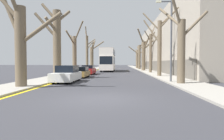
{
  "coord_description": "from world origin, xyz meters",
  "views": [
    {
      "loc": [
        1.03,
        -9.43,
        1.72
      ],
      "look_at": [
        -0.54,
        25.94,
        0.45
      ],
      "focal_mm": 32.0,
      "sensor_mm": 36.0,
      "label": 1
    }
  ],
  "objects_px": {
    "street_tree_right_0": "(181,46)",
    "street_tree_left_2": "(74,52)",
    "street_tree_left_0": "(20,41)",
    "street_tree_right_5": "(137,59)",
    "street_tree_right_3": "(144,53)",
    "street_tree_right_4": "(139,55)",
    "parked_car_1": "(80,72)",
    "parked_car_2": "(88,70)",
    "street_tree_left_4": "(92,56)",
    "street_tree_right_2": "(151,50)",
    "street_tree_left_3": "(87,51)",
    "lamp_post": "(170,36)",
    "double_decker_bus": "(108,59)",
    "street_tree_right_1": "(160,44)",
    "parked_car_0": "(67,74)",
    "street_tree_left_1": "(56,41)"
  },
  "relations": [
    {
      "from": "street_tree_left_1",
      "to": "double_decker_bus",
      "type": "xyz_separation_m",
      "value": [
        4.29,
        19.77,
        -1.48
      ]
    },
    {
      "from": "street_tree_right_1",
      "to": "street_tree_right_0",
      "type": "bearing_deg",
      "value": -90.43
    },
    {
      "from": "street_tree_left_4",
      "to": "street_tree_right_4",
      "type": "bearing_deg",
      "value": 18.69
    },
    {
      "from": "street_tree_right_0",
      "to": "street_tree_left_2",
      "type": "bearing_deg",
      "value": 130.0
    },
    {
      "from": "street_tree_right_3",
      "to": "street_tree_right_4",
      "type": "relative_size",
      "value": 1.15
    },
    {
      "from": "street_tree_left_4",
      "to": "lamp_post",
      "type": "height_order",
      "value": "street_tree_left_4"
    },
    {
      "from": "street_tree_right_5",
      "to": "street_tree_left_2",
      "type": "bearing_deg",
      "value": -111.56
    },
    {
      "from": "street_tree_right_5",
      "to": "street_tree_right_2",
      "type": "bearing_deg",
      "value": -89.77
    },
    {
      "from": "parked_car_1",
      "to": "parked_car_2",
      "type": "relative_size",
      "value": 0.94
    },
    {
      "from": "parked_car_1",
      "to": "street_tree_right_1",
      "type": "bearing_deg",
      "value": 10.14
    },
    {
      "from": "lamp_post",
      "to": "street_tree_right_4",
      "type": "bearing_deg",
      "value": 89.04
    },
    {
      "from": "street_tree_left_0",
      "to": "parked_car_0",
      "type": "height_order",
      "value": "street_tree_left_0"
    },
    {
      "from": "street_tree_left_0",
      "to": "street_tree_right_5",
      "type": "xyz_separation_m",
      "value": [
        11.77,
        47.18,
        -0.24
      ]
    },
    {
      "from": "street_tree_left_3",
      "to": "street_tree_left_4",
      "type": "xyz_separation_m",
      "value": [
        -0.17,
        8.32,
        -0.65
      ]
    },
    {
      "from": "double_decker_bus",
      "to": "street_tree_right_4",
      "type": "bearing_deg",
      "value": 56.84
    },
    {
      "from": "double_decker_bus",
      "to": "street_tree_right_5",
      "type": "bearing_deg",
      "value": 68.86
    },
    {
      "from": "street_tree_right_4",
      "to": "parked_car_1",
      "type": "relative_size",
      "value": 1.8
    },
    {
      "from": "street_tree_left_1",
      "to": "street_tree_right_0",
      "type": "height_order",
      "value": "street_tree_left_1"
    },
    {
      "from": "street_tree_right_4",
      "to": "street_tree_right_1",
      "type": "bearing_deg",
      "value": -89.94
    },
    {
      "from": "street_tree_left_2",
      "to": "double_decker_bus",
      "type": "bearing_deg",
      "value": 67.69
    },
    {
      "from": "street_tree_left_1",
      "to": "street_tree_right_4",
      "type": "distance_m",
      "value": 33.27
    },
    {
      "from": "street_tree_left_2",
      "to": "street_tree_right_5",
      "type": "distance_m",
      "value": 32.66
    },
    {
      "from": "street_tree_left_4",
      "to": "street_tree_right_2",
      "type": "bearing_deg",
      "value": -50.02
    },
    {
      "from": "street_tree_right_0",
      "to": "parked_car_1",
      "type": "bearing_deg",
      "value": 142.66
    },
    {
      "from": "double_decker_bus",
      "to": "parked_car_1",
      "type": "relative_size",
      "value": 2.61
    },
    {
      "from": "street_tree_right_0",
      "to": "street_tree_right_2",
      "type": "xyz_separation_m",
      "value": [
        0.3,
        17.95,
        0.77
      ]
    },
    {
      "from": "street_tree_left_4",
      "to": "street_tree_right_2",
      "type": "height_order",
      "value": "street_tree_right_2"
    },
    {
      "from": "street_tree_right_5",
      "to": "lamp_post",
      "type": "relative_size",
      "value": 0.82
    },
    {
      "from": "street_tree_left_3",
      "to": "double_decker_bus",
      "type": "height_order",
      "value": "street_tree_left_3"
    },
    {
      "from": "street_tree_right_5",
      "to": "parked_car_0",
      "type": "bearing_deg",
      "value": -102.86
    },
    {
      "from": "street_tree_left_1",
      "to": "street_tree_left_2",
      "type": "bearing_deg",
      "value": 90.93
    },
    {
      "from": "street_tree_left_2",
      "to": "street_tree_right_3",
      "type": "height_order",
      "value": "street_tree_right_3"
    },
    {
      "from": "street_tree_right_2",
      "to": "street_tree_left_2",
      "type": "bearing_deg",
      "value": -162.26
    },
    {
      "from": "street_tree_right_5",
      "to": "double_decker_bus",
      "type": "height_order",
      "value": "street_tree_right_5"
    },
    {
      "from": "street_tree_right_2",
      "to": "double_decker_bus",
      "type": "relative_size",
      "value": 0.73
    },
    {
      "from": "parked_car_1",
      "to": "parked_car_2",
      "type": "xyz_separation_m",
      "value": [
        -0.0,
        6.0,
        0.06
      ]
    },
    {
      "from": "street_tree_right_2",
      "to": "street_tree_right_5",
      "type": "relative_size",
      "value": 1.4
    },
    {
      "from": "street_tree_left_4",
      "to": "street_tree_right_4",
      "type": "xyz_separation_m",
      "value": [
        11.74,
        3.97,
        0.3
      ]
    },
    {
      "from": "street_tree_right_1",
      "to": "street_tree_right_2",
      "type": "xyz_separation_m",
      "value": [
        0.23,
        8.91,
        -0.29
      ]
    },
    {
      "from": "street_tree_left_0",
      "to": "parked_car_2",
      "type": "bearing_deg",
      "value": 82.91
    },
    {
      "from": "double_decker_bus",
      "to": "parked_car_0",
      "type": "distance_m",
      "value": 23.41
    },
    {
      "from": "street_tree_left_3",
      "to": "street_tree_right_1",
      "type": "bearing_deg",
      "value": -52.12
    },
    {
      "from": "street_tree_right_3",
      "to": "parked_car_1",
      "type": "height_order",
      "value": "street_tree_right_3"
    },
    {
      "from": "street_tree_right_4",
      "to": "street_tree_left_0",
      "type": "bearing_deg",
      "value": -106.6
    },
    {
      "from": "street_tree_left_0",
      "to": "double_decker_bus",
      "type": "bearing_deg",
      "value": 81.36
    },
    {
      "from": "street_tree_right_3",
      "to": "parked_car_0",
      "type": "height_order",
      "value": "street_tree_right_3"
    },
    {
      "from": "double_decker_bus",
      "to": "lamp_post",
      "type": "distance_m",
      "value": 24.61
    },
    {
      "from": "street_tree_right_4",
      "to": "lamp_post",
      "type": "relative_size",
      "value": 1.08
    },
    {
      "from": "street_tree_right_3",
      "to": "double_decker_bus",
      "type": "height_order",
      "value": "street_tree_right_3"
    },
    {
      "from": "street_tree_left_3",
      "to": "lamp_post",
      "type": "xyz_separation_m",
      "value": [
        10.98,
        -22.66,
        -0.02
      ]
    }
  ]
}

